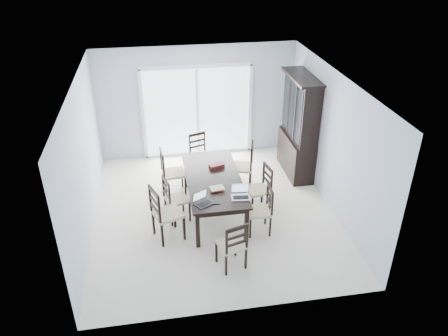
# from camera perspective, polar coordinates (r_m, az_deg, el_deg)

# --- Properties ---
(floor) EXTENTS (5.00, 5.00, 0.00)m
(floor) POSITION_cam_1_polar(r_m,az_deg,el_deg) (8.47, -1.34, -5.66)
(floor) COLOR #EEE8CC
(floor) RESTS_ON ground
(ceiling) EXTENTS (5.00, 5.00, 0.00)m
(ceiling) POSITION_cam_1_polar(r_m,az_deg,el_deg) (7.30, -1.58, 11.33)
(ceiling) COLOR white
(ceiling) RESTS_ON back_wall
(back_wall) EXTENTS (4.50, 0.02, 2.60)m
(back_wall) POSITION_cam_1_polar(r_m,az_deg,el_deg) (10.08, -3.54, 8.57)
(back_wall) COLOR #ADBBCF
(back_wall) RESTS_ON floor
(wall_left) EXTENTS (0.02, 5.00, 2.60)m
(wall_left) POSITION_cam_1_polar(r_m,az_deg,el_deg) (7.84, -17.93, 0.85)
(wall_left) COLOR #ADBBCF
(wall_left) RESTS_ON floor
(wall_right) EXTENTS (0.02, 5.00, 2.60)m
(wall_right) POSITION_cam_1_polar(r_m,az_deg,el_deg) (8.38, 13.98, 3.31)
(wall_right) COLOR #ADBBCF
(wall_right) RESTS_ON floor
(balcony) EXTENTS (4.50, 2.00, 0.10)m
(balcony) POSITION_cam_1_polar(r_m,az_deg,el_deg) (11.52, -3.91, 4.00)
(balcony) COLOR gray
(balcony) RESTS_ON ground
(railing) EXTENTS (4.50, 0.06, 1.10)m
(railing) POSITION_cam_1_polar(r_m,az_deg,el_deg) (12.20, -4.51, 8.52)
(railing) COLOR #99999E
(railing) RESTS_ON balcony
(dining_table) EXTENTS (1.00, 2.20, 0.75)m
(dining_table) POSITION_cam_1_polar(r_m,az_deg,el_deg) (8.10, -1.39, -1.75)
(dining_table) COLOR black
(dining_table) RESTS_ON floor
(china_hutch) EXTENTS (0.50, 1.38, 2.20)m
(china_hutch) POSITION_cam_1_polar(r_m,az_deg,el_deg) (9.45, 9.72, 5.26)
(china_hutch) COLOR black
(china_hutch) RESTS_ON floor
(sliding_door) EXTENTS (2.52, 0.05, 2.18)m
(sliding_door) POSITION_cam_1_polar(r_m,az_deg,el_deg) (10.13, -3.49, 7.40)
(sliding_door) COLOR silver
(sliding_door) RESTS_ON floor
(chair_left_near) EXTENTS (0.59, 0.58, 1.20)m
(chair_left_near) POSITION_cam_1_polar(r_m,az_deg,el_deg) (7.50, -8.15, -5.26)
(chair_left_near) COLOR black
(chair_left_near) RESTS_ON floor
(chair_left_mid) EXTENTS (0.49, 0.48, 1.04)m
(chair_left_mid) POSITION_cam_1_polar(r_m,az_deg,el_deg) (8.00, -6.82, -3.48)
(chair_left_mid) COLOR black
(chair_left_mid) RESTS_ON floor
(chair_left_far) EXTENTS (0.48, 0.47, 1.15)m
(chair_left_far) POSITION_cam_1_polar(r_m,az_deg,el_deg) (8.75, -7.28, 0.03)
(chair_left_far) COLOR black
(chair_left_far) RESTS_ON floor
(chair_right_near) EXTENTS (0.41, 0.40, 1.05)m
(chair_right_near) POSITION_cam_1_polar(r_m,az_deg,el_deg) (7.69, 5.22, -4.81)
(chair_right_near) COLOR black
(chair_right_near) RESTS_ON floor
(chair_right_mid) EXTENTS (0.47, 0.46, 1.06)m
(chair_right_mid) POSITION_cam_1_polar(r_m,az_deg,el_deg) (8.29, 5.02, -2.01)
(chair_right_mid) COLOR black
(chair_right_mid) RESTS_ON floor
(chair_right_far) EXTENTS (0.55, 0.54, 1.16)m
(chair_right_far) POSITION_cam_1_polar(r_m,az_deg,el_deg) (8.93, 2.90, 0.91)
(chair_right_far) COLOR black
(chair_right_far) RESTS_ON floor
(chair_end_near) EXTENTS (0.49, 0.50, 1.03)m
(chair_end_near) POSITION_cam_1_polar(r_m,az_deg,el_deg) (6.86, 1.28, -9.57)
(chair_end_near) COLOR black
(chair_end_near) RESTS_ON floor
(chair_end_far) EXTENTS (0.51, 0.52, 1.06)m
(chair_end_far) POSITION_cam_1_polar(r_m,az_deg,el_deg) (9.53, -3.23, 2.45)
(chair_end_far) COLOR black
(chair_end_far) RESTS_ON floor
(laptop_dark) EXTENTS (0.37, 0.33, 0.21)m
(laptop_dark) POSITION_cam_1_polar(r_m,az_deg,el_deg) (7.30, -2.60, -4.39)
(laptop_dark) COLOR black
(laptop_dark) RESTS_ON dining_table
(laptop_silver) EXTENTS (0.34, 0.26, 0.22)m
(laptop_silver) POSITION_cam_1_polar(r_m,az_deg,el_deg) (7.46, 2.20, -3.57)
(laptop_silver) COLOR silver
(laptop_silver) RESTS_ON dining_table
(book_stack) EXTENTS (0.27, 0.22, 0.04)m
(book_stack) POSITION_cam_1_polar(r_m,az_deg,el_deg) (7.70, -0.95, -2.72)
(book_stack) COLOR maroon
(book_stack) RESTS_ON dining_table
(cell_phone) EXTENTS (0.11, 0.07, 0.01)m
(cell_phone) POSITION_cam_1_polar(r_m,az_deg,el_deg) (7.33, -0.92, -4.64)
(cell_phone) COLOR black
(cell_phone) RESTS_ON dining_table
(game_box) EXTENTS (0.31, 0.22, 0.07)m
(game_box) POSITION_cam_1_polar(r_m,az_deg,el_deg) (8.39, -0.97, 0.29)
(game_box) COLOR #470E15
(game_box) RESTS_ON dining_table
(hot_tub) EXTENTS (1.87, 1.68, 0.94)m
(hot_tub) POSITION_cam_1_polar(r_m,az_deg,el_deg) (11.44, -7.96, 6.46)
(hot_tub) COLOR brown
(hot_tub) RESTS_ON balcony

